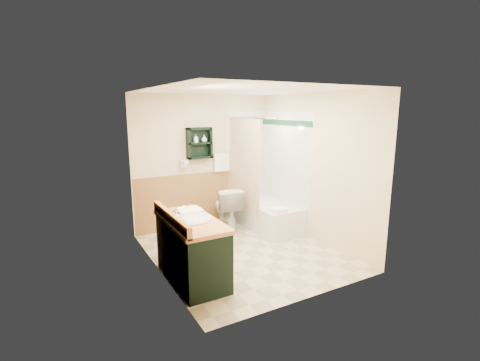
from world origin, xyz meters
The scene contains 25 objects.
floor centered at (0.00, 0.00, 0.00)m, with size 3.00×3.00×0.00m, color beige.
back_wall centered at (0.00, 1.52, 1.20)m, with size 2.60×0.04×2.40m, color #F4E8BF.
left_wall centered at (-1.32, 0.00, 1.20)m, with size 0.04×3.00×2.40m, color #F4E8BF.
right_wall centered at (1.32, 0.00, 1.20)m, with size 0.04×3.00×2.40m, color #F4E8BF.
ceiling centered at (0.00, 0.00, 2.42)m, with size 2.60×3.00×0.04m, color white.
wainscot_left centered at (-1.29, 0.00, 0.50)m, with size 2.98×2.98×1.00m, color #B28248, non-canonical shape.
wainscot_back centered at (0.00, 1.49, 0.50)m, with size 2.58×2.58×1.00m, color #B28248, non-canonical shape.
mirror_frame centered at (-1.27, -0.55, 1.50)m, with size 1.30×1.30×1.00m, color brown, non-canonical shape.
mirror_glass centered at (-1.27, -0.55, 1.50)m, with size 1.20×1.20×0.90m, color white, non-canonical shape.
tile_right centered at (1.28, 0.75, 1.05)m, with size 1.50×1.50×2.10m, color white, non-canonical shape.
tile_back centered at (1.03, 1.48, 1.05)m, with size 0.95×0.95×2.10m, color white, non-canonical shape.
tile_accent centered at (1.27, 0.75, 1.90)m, with size 1.50×1.50×0.10m, color #134324, non-canonical shape.
wall_shelf centered at (-0.10, 1.41, 1.55)m, with size 0.45×0.15×0.55m, color black.
hair_dryer centered at (-0.40, 1.43, 1.20)m, with size 0.10×0.24×0.18m, color silver, non-canonical shape.
towel_bar centered at (0.35, 1.45, 1.35)m, with size 0.40×0.06×0.40m, color white, non-canonical shape.
curtain_rod centered at (0.53, 0.75, 2.00)m, with size 0.03×0.03×1.60m, color silver.
shower_curtain centered at (0.53, 0.92, 1.15)m, with size 1.05×1.05×1.70m, color beige, non-canonical shape.
vanity centered at (-0.99, -0.41, 0.40)m, with size 0.59×1.26×0.80m, color black.
bathtub centered at (0.93, 0.80, 0.24)m, with size 0.71×1.50×0.47m, color silver.
toilet centered at (0.26, 1.07, 0.39)m, with size 0.44×0.79×0.77m, color silver.
counter_towel centered at (-0.89, -0.11, 0.82)m, with size 0.31×0.24×0.04m, color white.
vanity_book centered at (-1.16, -0.10, 0.90)m, with size 0.15×0.02×0.20m, color black.
tub_towel centered at (0.77, 0.19, 0.51)m, with size 0.25×0.21×0.07m, color white.
soap_bottle_a centered at (-0.17, 1.40, 1.60)m, with size 0.06×0.14×0.06m, color silver.
soap_bottle_b centered at (-0.01, 1.40, 1.61)m, with size 0.10×0.12×0.10m, color silver.
Camera 1 is at (-2.48, -4.30, 2.15)m, focal length 26.00 mm.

